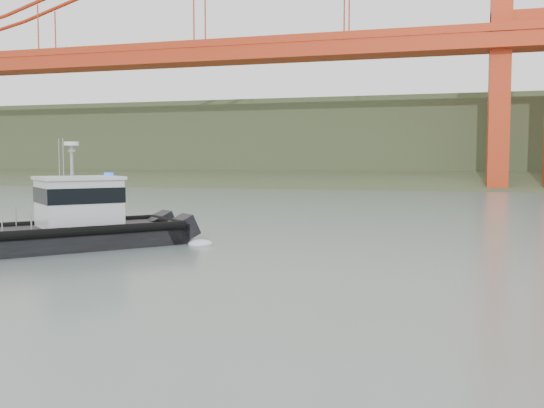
{
  "coord_description": "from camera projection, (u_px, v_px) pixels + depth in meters",
  "views": [
    {
      "loc": [
        10.11,
        -22.08,
        4.71
      ],
      "look_at": [
        1.58,
        8.14,
        2.4
      ],
      "focal_mm": 40.0,
      "sensor_mm": 36.0,
      "label": 1
    }
  ],
  "objects": [
    {
      "name": "ground",
      "position": [
        179.0,
        277.0,
        24.27
      ],
      "size": [
        400.0,
        400.0,
        0.0
      ],
      "primitive_type": "plane",
      "color": "#566660",
      "rests_on": "ground"
    },
    {
      "name": "headlands",
      "position": [
        399.0,
        150.0,
        144.21
      ],
      "size": [
        500.0,
        105.36,
        27.12
      ],
      "color": "#334628",
      "rests_on": "ground"
    },
    {
      "name": "patrol_boat",
      "position": [
        72.0,
        220.0,
        32.39
      ],
      "size": [
        11.25,
        11.94,
        5.85
      ],
      "rotation": [
        0.0,
        0.0,
        -0.72
      ],
      "color": "black",
      "rests_on": "ground"
    },
    {
      "name": "motorboat",
      "position": [
        60.0,
        189.0,
        81.42
      ],
      "size": [
        2.12,
        5.38,
        2.9
      ],
      "rotation": [
        0.0,
        0.0,
        0.07
      ],
      "color": "white",
      "rests_on": "ground"
    }
  ]
}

